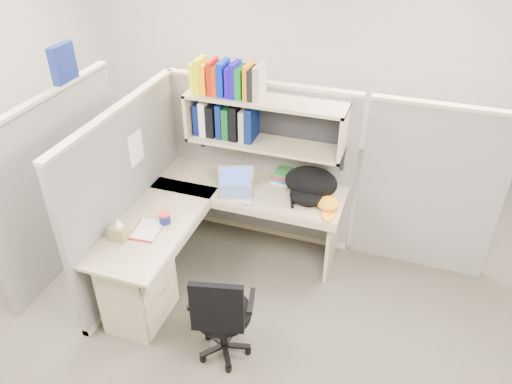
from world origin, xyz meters
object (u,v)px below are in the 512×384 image
(desk, at_px, (170,261))
(laptop, at_px, (235,182))
(task_chair, at_px, (222,328))
(backpack, at_px, (309,186))
(snack_canister, at_px, (165,218))

(desk, xyz_separation_m, laptop, (0.32, 0.73, 0.40))
(desk, relative_size, laptop, 5.69)
(task_chair, bearing_deg, backpack, 75.74)
(laptop, xyz_separation_m, backpack, (0.65, 0.12, 0.03))
(backpack, bearing_deg, laptop, -169.99)
(desk, distance_m, laptop, 0.89)
(backpack, relative_size, task_chair, 0.52)
(laptop, height_order, backpack, backpack)
(desk, bearing_deg, snack_canister, 120.90)
(task_chair, bearing_deg, snack_canister, 142.26)
(laptop, xyz_separation_m, task_chair, (0.32, -1.16, -0.52))
(laptop, bearing_deg, desk, -133.70)
(task_chair, bearing_deg, desk, 146.13)
(task_chair, bearing_deg, laptop, 105.68)
(desk, height_order, laptop, laptop)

